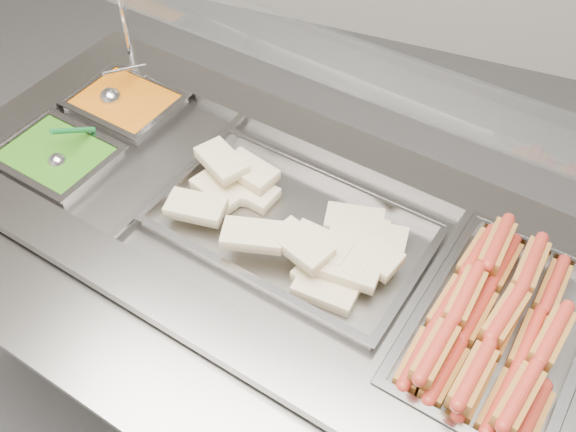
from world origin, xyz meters
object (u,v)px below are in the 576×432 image
at_px(pan_wraps, 291,230).
at_px(ladle, 112,97).
at_px(steam_counter, 275,310).
at_px(serving_spoon, 61,156).
at_px(sneeze_guard, 320,54).
at_px(pan_hotdogs, 497,336).

height_order(pan_wraps, ladle, ladle).
relative_size(steam_counter, pan_wraps, 2.69).
height_order(pan_wraps, serving_spoon, serving_spoon).
relative_size(pan_wraps, ladle, 3.75).
height_order(sneeze_guard, pan_wraps, sneeze_guard).
xyz_separation_m(pan_hotdogs, ladle, (-1.23, 0.37, 0.05)).
bearing_deg(pan_wraps, ladle, 158.91).
relative_size(pan_hotdogs, serving_spoon, 3.40).
xyz_separation_m(sneeze_guard, serving_spoon, (-0.66, -0.24, -0.35)).
relative_size(ladle, serving_spoon, 1.12).
bearing_deg(sneeze_guard, pan_wraps, -85.80).
bearing_deg(ladle, steam_counter, -21.94).
bearing_deg(pan_hotdogs, steam_counter, 168.85).
height_order(pan_hotdogs, ladle, ladle).
height_order(sneeze_guard, ladle, sneeze_guard).
distance_m(ladle, serving_spoon, 0.28).
height_order(steam_counter, sneeze_guard, sneeze_guard).
bearing_deg(sneeze_guard, steam_counter, -101.14).
bearing_deg(serving_spoon, sneeze_guard, 19.78).
relative_size(pan_wraps, serving_spoon, 4.19).
xyz_separation_m(pan_hotdogs, pan_wraps, (-0.54, 0.11, 0.01)).
bearing_deg(pan_hotdogs, sneeze_guard, 149.57).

